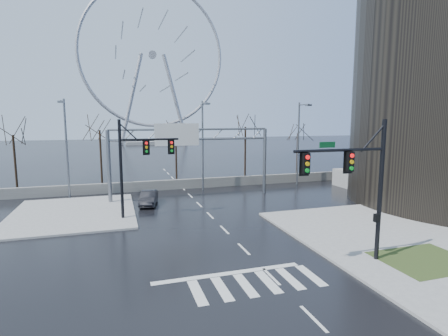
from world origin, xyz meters
name	(u,v)px	position (x,y,z in m)	size (l,w,h in m)	color
ground	(244,249)	(0.00, 0.00, 0.00)	(260.00, 260.00, 0.00)	black
sidewalk_right_ext	(358,224)	(10.00, 2.00, 0.07)	(12.00, 10.00, 0.15)	gray
sidewalk_far	(73,213)	(-11.00, 12.00, 0.07)	(10.00, 12.00, 0.15)	gray
grass_strip	(425,260)	(9.00, -5.00, 0.15)	(5.00, 4.00, 0.02)	#2F3D19
barrier_wall	(183,184)	(0.00, 20.00, 0.55)	(52.00, 0.50, 1.10)	slate
signal_mast_near	(361,178)	(5.14, -4.04, 4.87)	(5.52, 0.41, 8.00)	black
signal_mast_far	(135,159)	(-5.87, 8.96, 4.83)	(4.72, 0.41, 8.00)	black
sign_gantry	(188,148)	(-0.38, 14.96, 5.18)	(16.36, 0.40, 7.60)	slate
streetlight_left	(66,141)	(-12.00, 18.16, 5.89)	(0.50, 2.55, 10.00)	slate
streetlight_mid	(203,138)	(2.00, 18.16, 5.89)	(0.50, 2.55, 10.00)	slate
streetlight_right	(300,137)	(14.00, 18.16, 5.89)	(0.50, 2.55, 10.00)	slate
tree_far_left	(13,142)	(-18.00, 24.00, 5.57)	(3.50, 3.50, 7.00)	black
tree_left	(100,137)	(-9.00, 23.50, 5.98)	(3.75, 3.75, 7.50)	black
tree_center	(176,142)	(0.00, 24.50, 5.17)	(3.25, 3.25, 6.50)	black
tree_right	(245,133)	(9.00, 23.50, 6.22)	(3.90, 3.90, 7.80)	black
tree_far_right	(298,138)	(17.00, 24.00, 5.41)	(3.40, 3.40, 6.80)	black
ferris_wheel	(153,61)	(5.00, 95.00, 26.13)	(45.00, 6.00, 50.91)	gray
car	(149,198)	(-4.55, 13.33, 0.66)	(1.40, 4.01, 1.32)	black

